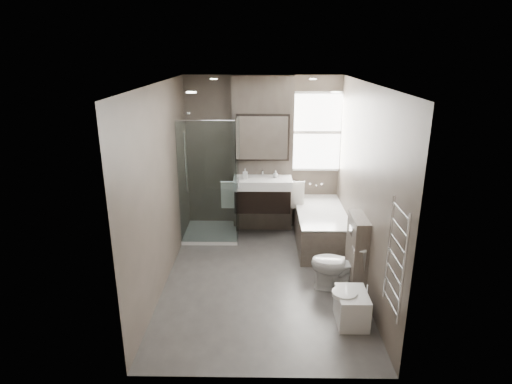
{
  "coord_description": "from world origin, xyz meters",
  "views": [
    {
      "loc": [
        -0.01,
        -5.22,
        2.98
      ],
      "look_at": [
        -0.09,
        0.15,
        1.19
      ],
      "focal_mm": 30.0,
      "sensor_mm": 36.0,
      "label": 1
    }
  ],
  "objects_px": {
    "vanity": "(263,193)",
    "bidet": "(351,307)",
    "bathtub": "(320,225)",
    "toilet": "(338,265)"
  },
  "relations": [
    {
      "from": "vanity",
      "to": "bidet",
      "type": "xyz_separation_m",
      "value": [
        1.01,
        -2.43,
        -0.54
      ]
    },
    {
      "from": "toilet",
      "to": "bathtub",
      "type": "bearing_deg",
      "value": -165.1
    },
    {
      "from": "vanity",
      "to": "bathtub",
      "type": "relative_size",
      "value": 0.59
    },
    {
      "from": "bathtub",
      "to": "toilet",
      "type": "distance_m",
      "value": 1.38
    },
    {
      "from": "bidet",
      "to": "toilet",
      "type": "bearing_deg",
      "value": 93.53
    },
    {
      "from": "vanity",
      "to": "toilet",
      "type": "xyz_separation_m",
      "value": [
        0.97,
        -1.7,
        -0.39
      ]
    },
    {
      "from": "bathtub",
      "to": "toilet",
      "type": "height_order",
      "value": "toilet"
    },
    {
      "from": "bidet",
      "to": "bathtub",
      "type": "bearing_deg",
      "value": 92.44
    },
    {
      "from": "bidet",
      "to": "vanity",
      "type": "bearing_deg",
      "value": 112.7
    },
    {
      "from": "toilet",
      "to": "bidet",
      "type": "relative_size",
      "value": 1.42
    }
  ]
}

